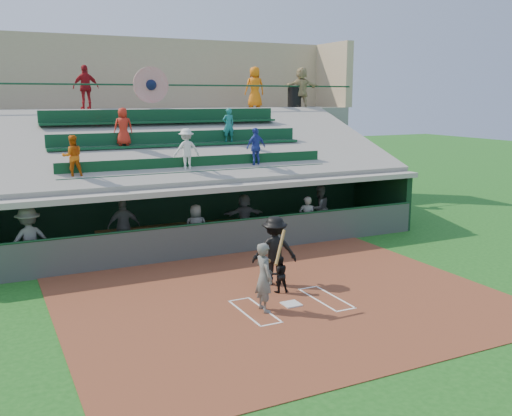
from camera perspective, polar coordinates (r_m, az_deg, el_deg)
name	(u,v)px	position (r m, az deg, el deg)	size (l,w,h in m)	color
ground	(291,305)	(14.46, 3.54, -9.69)	(100.00, 100.00, 0.00)	#1A5718
dirt_slab	(282,299)	(14.86, 2.58, -9.04)	(11.00, 9.00, 0.02)	brown
home_plate	(291,304)	(14.44, 3.54, -9.56)	(0.43, 0.43, 0.03)	silver
batters_box_chalk	(291,304)	(14.45, 3.54, -9.60)	(2.65, 1.85, 0.01)	white
dugout_floor	(197,243)	(20.32, -5.89, -3.52)	(16.00, 3.50, 0.04)	gray
concourse_slab	(144,160)	(26.26, -11.11, 4.71)	(20.00, 3.00, 4.60)	gray
grandstand	(164,168)	(23.41, -9.21, 3.92)	(20.40, 10.40, 7.80)	#484D48
batter_at_plate	(264,277)	(13.76, 0.83, -6.88)	(0.83, 0.73, 1.95)	#545651
catcher	(279,274)	(15.16, 2.35, -6.64)	(0.48, 0.37, 0.98)	black
home_umpire	(275,250)	(15.69, 1.87, -4.26)	(1.23, 0.71, 1.90)	black
dugout_bench	(185,229)	(21.54, -7.08, -2.07)	(14.10, 0.42, 0.42)	olive
dugout_player_a	(29,240)	(17.82, -21.75, -3.02)	(1.27, 0.73, 1.97)	#595C57
dugout_player_b	(124,226)	(19.21, -13.08, -1.78)	(1.05, 0.44, 1.80)	#5F625D
dugout_player_c	(196,228)	(19.01, -6.00, -2.01)	(0.78, 0.51, 1.59)	#5D5F5A
dugout_player_d	(244,216)	(20.88, -1.18, -0.76)	(1.48, 0.47, 1.60)	#5E615C
dugout_player_e	(307,218)	(20.43, 5.12, -1.04)	(0.59, 0.39, 1.61)	#60625D
dugout_player_f	(319,208)	(21.93, 6.36, -0.04)	(0.85, 0.67, 1.76)	#50534E
trash_bin	(294,97)	(27.73, 3.86, 10.99)	(0.65, 0.65, 0.98)	black
concourse_staff_a	(86,87)	(24.61, -16.65, 11.50)	(1.05, 0.44, 1.79)	#A1121A
concourse_staff_b	(255,87)	(27.25, -0.13, 11.98)	(0.93, 0.60, 1.90)	orange
concourse_staff_c	(301,88)	(27.67, 4.55, 11.92)	(1.75, 0.56, 1.88)	tan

